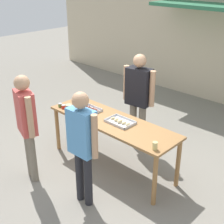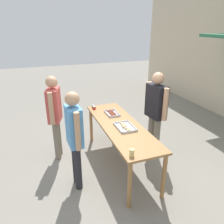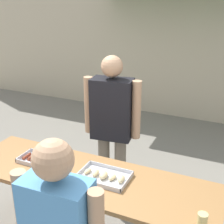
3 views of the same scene
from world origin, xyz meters
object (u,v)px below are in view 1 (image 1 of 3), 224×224
(food_tray_sausages, at_px, (91,110))
(beer_cup, at_px, (155,146))
(condiment_jar_ketchup, at_px, (63,107))
(person_customer_holding_hotdog, at_px, (26,120))
(condiment_jar_mustard, at_px, (60,105))
(food_tray_buns, at_px, (120,122))
(person_server_behind_table, at_px, (139,94))
(person_customer_with_cup, at_px, (82,140))

(food_tray_sausages, distance_m, beer_cup, 1.63)
(condiment_jar_ketchup, bearing_deg, person_customer_holding_hotdog, -74.48)
(condiment_jar_mustard, height_order, condiment_jar_ketchup, same)
(food_tray_buns, relative_size, beer_cup, 3.92)
(beer_cup, relative_size, person_server_behind_table, 0.06)
(food_tray_buns, xyz_separation_m, beer_cup, (0.89, -0.27, 0.04))
(person_server_behind_table, distance_m, person_customer_holding_hotdog, 2.07)
(condiment_jar_ketchup, bearing_deg, food_tray_sausages, 34.25)
(person_customer_holding_hotdog, bearing_deg, person_server_behind_table, -88.97)
(food_tray_buns, xyz_separation_m, condiment_jar_mustard, (-1.22, -0.27, 0.01))
(beer_cup, xyz_separation_m, person_customer_with_cup, (-0.71, -0.70, 0.10))
(food_tray_buns, distance_m, condiment_jar_mustard, 1.25)
(food_tray_sausages, distance_m, person_customer_holding_hotdog, 1.20)
(food_tray_buns, height_order, condiment_jar_ketchup, condiment_jar_ketchup)
(condiment_jar_mustard, bearing_deg, person_server_behind_table, 49.88)
(food_tray_sausages, height_order, condiment_jar_mustard, condiment_jar_mustard)
(condiment_jar_mustard, xyz_separation_m, person_server_behind_table, (0.92, 1.09, 0.16))
(food_tray_sausages, relative_size, person_customer_holding_hotdog, 0.21)
(food_tray_sausages, height_order, condiment_jar_ketchup, condiment_jar_ketchup)
(condiment_jar_ketchup, bearing_deg, food_tray_buns, 13.84)
(food_tray_sausages, bearing_deg, beer_cup, -9.74)
(condiment_jar_mustard, relative_size, condiment_jar_ketchup, 1.00)
(person_customer_with_cup, bearing_deg, food_tray_buns, -81.68)
(beer_cup, bearing_deg, condiment_jar_mustard, -179.96)
(beer_cup, relative_size, person_customer_with_cup, 0.07)
(food_tray_sausages, bearing_deg, person_server_behind_table, 63.16)
(condiment_jar_mustard, relative_size, beer_cup, 0.62)
(food_tray_buns, xyz_separation_m, condiment_jar_ketchup, (-1.12, -0.28, 0.01))
(person_server_behind_table, xyz_separation_m, person_customer_with_cup, (0.48, -1.79, -0.03))
(condiment_jar_ketchup, height_order, person_customer_holding_hotdog, person_customer_holding_hotdog)
(condiment_jar_mustard, distance_m, person_customer_with_cup, 1.57)
(condiment_jar_ketchup, distance_m, person_server_behind_table, 1.38)
(food_tray_sausages, xyz_separation_m, person_customer_holding_hotdog, (-0.16, -1.17, 0.16))
(condiment_jar_ketchup, relative_size, person_customer_with_cup, 0.04)
(person_server_behind_table, bearing_deg, person_customer_with_cup, -82.18)
(food_tray_buns, bearing_deg, person_customer_holding_hotdog, -126.78)
(food_tray_buns, height_order, beer_cup, beer_cup)
(food_tray_buns, bearing_deg, beer_cup, -17.08)
(person_customer_with_cup, bearing_deg, condiment_jar_mustard, -28.53)
(condiment_jar_mustard, xyz_separation_m, condiment_jar_ketchup, (0.10, -0.00, 0.00))
(food_tray_sausages, height_order, person_customer_holding_hotdog, person_customer_holding_hotdog)
(person_customer_holding_hotdog, bearing_deg, person_customer_with_cup, -152.13)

